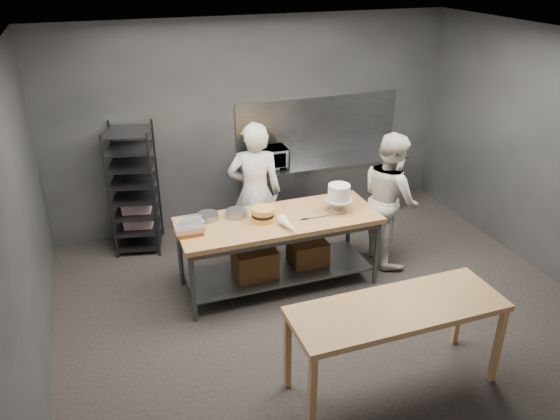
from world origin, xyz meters
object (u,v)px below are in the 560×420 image
Objects in this scene: frosted_cake_stand at (339,194)px; microwave at (268,158)px; chef_right at (390,198)px; layer_cake at (263,214)px; near_counter at (397,314)px; work_table at (278,244)px; speed_rack at (135,190)px; chef_behind at (255,193)px.

microwave is at bearing 101.03° from frosted_cake_stand.
chef_right is 1.78m from layer_cake.
microwave is 1.75m from layer_cake.
microwave is at bearing 90.20° from near_counter.
microwave reaches higher than work_table.
microwave reaches higher than near_counter.
frosted_cake_stand is at bearing -35.59° from speed_rack.
work_table is 2.06m from near_counter.
layer_cake is (-0.19, 0.00, 0.43)m from work_table.
speed_rack reaches higher than layer_cake.
near_counter is at bearing -61.40° from speed_rack.
frosted_cake_stand is 1.27× the size of layer_cake.
microwave is 1.59× the size of frosted_cake_stand.
work_table is 7.06× the size of frosted_cake_stand.
microwave is at bearing 40.45° from chef_right.
microwave is 1.73m from frosted_cake_stand.
speed_rack is 3.23× the size of microwave.
frosted_cake_stand is (-0.83, -0.18, 0.26)m from chef_right.
speed_rack is 0.99× the size of chef_right.
layer_cake reaches higher than near_counter.
microwave is (1.93, 0.08, 0.19)m from speed_rack.
near_counter is at bearing -89.80° from microwave.
chef_behind reaches higher than speed_rack.
near_counter is at bearing 114.70° from chef_behind.
near_counter is 2.10m from layer_cake.
speed_rack reaches higher than frosted_cake_stand.
work_table is at bearing -104.51° from microwave.
layer_cake is at bearing 179.82° from work_table.
speed_rack is at bearing 130.13° from layer_cake.
chef_right is at bearing 61.67° from near_counter.
chef_right reaches higher than layer_cake.
layer_cake is (-0.94, 0.06, -0.14)m from frosted_cake_stand.
chef_right is 5.18× the size of frosted_cake_stand.
chef_right reaches higher than microwave.
chef_right is 0.88m from frosted_cake_stand.
chef_behind is 1.08× the size of chef_right.
chef_right is at bearing 12.20° from frosted_cake_stand.
microwave is (-1.16, 1.52, 0.17)m from chef_right.
chef_right is (1.58, 0.12, 0.31)m from work_table.
chef_behind is 1.75m from chef_right.
frosted_cake_stand is at bearing -78.97° from microwave.
near_counter is 1.05× the size of chef_behind.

